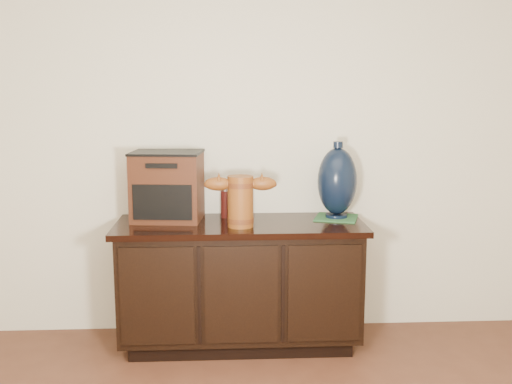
{
  "coord_description": "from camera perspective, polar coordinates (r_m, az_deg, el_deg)",
  "views": [
    {
      "loc": [
        -0.09,
        -1.21,
        1.54
      ],
      "look_at": [
        0.09,
        2.18,
        0.95
      ],
      "focal_mm": 42.0,
      "sensor_mm": 36.0,
      "label": 1
    }
  ],
  "objects": [
    {
      "name": "room",
      "position": [
        1.23,
        1.02,
        -1.41
      ],
      "size": [
        5.0,
        5.0,
        5.0
      ],
      "color": "#502B1B",
      "rests_on": "ground"
    },
    {
      "name": "terracotta_vessel",
      "position": [
        3.4,
        -1.48,
        -0.6
      ],
      "size": [
        0.41,
        0.15,
        0.29
      ],
      "rotation": [
        0.0,
        0.0,
        -0.01
      ],
      "color": "brown",
      "rests_on": "sideboard"
    },
    {
      "name": "spray_can",
      "position": [
        3.65,
        -2.86,
        -0.97
      ],
      "size": [
        0.07,
        0.07,
        0.19
      ],
      "color": "maroon",
      "rests_on": "sideboard"
    },
    {
      "name": "sideboard",
      "position": [
        3.62,
        -1.52,
        -8.64
      ],
      "size": [
        1.46,
        0.56,
        0.75
      ],
      "color": "black",
      "rests_on": "ground"
    },
    {
      "name": "lamp_base",
      "position": [
        3.64,
        7.74,
        0.99
      ],
      "size": [
        0.3,
        0.3,
        0.46
      ],
      "rotation": [
        0.0,
        0.0,
        -0.3
      ],
      "color": "black",
      "rests_on": "green_mat"
    },
    {
      "name": "green_mat",
      "position": [
        3.68,
        7.66,
        -2.43
      ],
      "size": [
        0.31,
        0.31,
        0.01
      ],
      "primitive_type": "cube",
      "rotation": [
        0.0,
        0.0,
        -0.3
      ],
      "color": "#2A5E32",
      "rests_on": "sideboard"
    },
    {
      "name": "tv_radio",
      "position": [
        3.61,
        -8.42,
        0.58
      ],
      "size": [
        0.44,
        0.37,
        0.41
      ],
      "rotation": [
        0.0,
        0.0,
        -0.11
      ],
      "color": "#411E10",
      "rests_on": "sideboard"
    }
  ]
}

